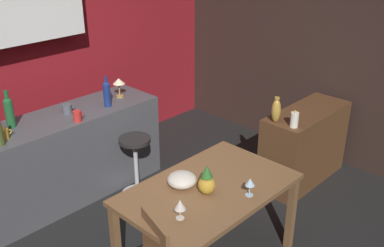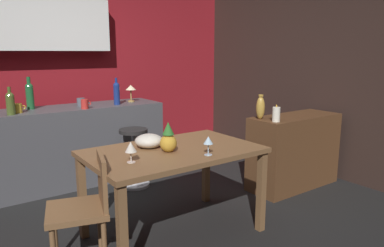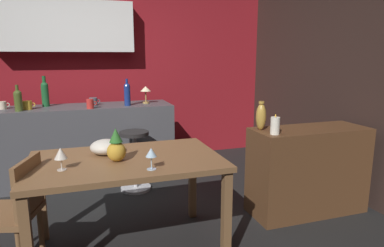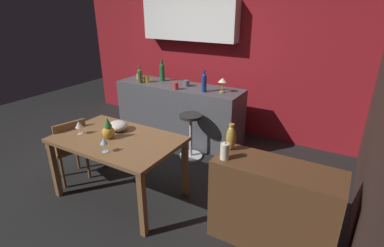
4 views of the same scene
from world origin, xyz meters
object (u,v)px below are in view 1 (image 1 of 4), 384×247
(wine_glass_right, at_px, (250,183))
(fruit_bowl, at_px, (182,180))
(wine_bottle_green, at_px, (9,110))
(cup_mustard, at_px, (3,134))
(vase_brass, at_px, (276,110))
(pillar_candle_tall, at_px, (294,120))
(wine_glass_left, at_px, (180,205))
(pineapple_centerpiece, at_px, (207,181))
(wine_bottle_cobalt, at_px, (107,93))
(sideboard_cabinet, at_px, (304,146))
(bar_stool, at_px, (136,166))
(counter_lamp, at_px, (119,83))
(cup_slate, at_px, (67,109))
(cup_red, at_px, (77,116))
(dining_table, at_px, (208,196))

(wine_glass_right, relative_size, fruit_bowl, 0.64)
(wine_bottle_green, distance_m, cup_mustard, 0.28)
(cup_mustard, xyz_separation_m, vase_brass, (2.09, -1.39, -0.00))
(cup_mustard, bearing_deg, pillar_candle_tall, -36.87)
(wine_glass_left, relative_size, vase_brass, 0.58)
(pineapple_centerpiece, xyz_separation_m, wine_bottle_green, (-0.61, 1.87, 0.22))
(pineapple_centerpiece, bearing_deg, wine_bottle_cobalt, 79.62)
(sideboard_cabinet, bearing_deg, pillar_candle_tall, -166.34)
(bar_stool, xyz_separation_m, counter_lamp, (0.23, 0.51, 0.70))
(wine_glass_left, xyz_separation_m, cup_slate, (0.28, 1.86, 0.09))
(wine_glass_left, distance_m, counter_lamp, 2.05)
(cup_red, height_order, pillar_candle_tall, cup_red)
(sideboard_cabinet, xyz_separation_m, counter_lamp, (-1.25, 1.56, 0.65))
(sideboard_cabinet, height_order, wine_glass_right, wine_glass_right)
(sideboard_cabinet, xyz_separation_m, wine_bottle_green, (-2.40, 1.68, 0.65))
(sideboard_cabinet, height_order, pineapple_centerpiece, pineapple_centerpiece)
(fruit_bowl, xyz_separation_m, vase_brass, (1.38, 0.07, 0.15))
(wine_glass_right, bearing_deg, wine_bottle_green, 110.97)
(fruit_bowl, height_order, wine_bottle_cobalt, wine_bottle_cobalt)
(cup_mustard, bearing_deg, cup_slate, 8.68)
(pineapple_centerpiece, bearing_deg, pillar_candle_tall, 3.48)
(counter_lamp, bearing_deg, bar_stool, -114.66)
(cup_mustard, xyz_separation_m, cup_slate, (0.70, 0.11, -0.00))
(sideboard_cabinet, distance_m, pillar_candle_tall, 0.67)
(fruit_bowl, relative_size, cup_mustard, 1.81)
(cup_slate, bearing_deg, wine_bottle_cobalt, -19.79)
(vase_brass, bearing_deg, fruit_bowl, -177.03)
(sideboard_cabinet, distance_m, pineapple_centerpiece, 1.85)
(sideboard_cabinet, bearing_deg, cup_mustard, 150.06)
(wine_glass_right, xyz_separation_m, fruit_bowl, (-0.26, 0.46, -0.05))
(fruit_bowl, bearing_deg, cup_red, 92.63)
(wine_glass_left, bearing_deg, wine_glass_right, -17.03)
(pillar_candle_tall, bearing_deg, cup_red, 135.22)
(pineapple_centerpiece, relative_size, counter_lamp, 1.13)
(pineapple_centerpiece, relative_size, wine_bottle_cobalt, 0.76)
(wine_bottle_cobalt, relative_size, cup_red, 2.79)
(wine_glass_left, height_order, cup_red, cup_red)
(wine_bottle_cobalt, height_order, cup_slate, wine_bottle_cobalt)
(wine_glass_left, bearing_deg, pineapple_centerpiece, 12.59)
(pineapple_centerpiece, height_order, wine_bottle_green, wine_bottle_green)
(wine_glass_right, relative_size, wine_bottle_green, 0.42)
(fruit_bowl, relative_size, cup_slate, 1.80)
(wine_bottle_green, xyz_separation_m, cup_mustard, (-0.17, -0.20, -0.11))
(pillar_candle_tall, relative_size, vase_brass, 0.67)
(cup_slate, bearing_deg, bar_stool, -53.79)
(dining_table, distance_m, sideboard_cabinet, 1.74)
(wine_bottle_cobalt, bearing_deg, cup_slate, 160.21)
(counter_lamp, bearing_deg, pillar_candle_tall, -64.53)
(cup_mustard, xyz_separation_m, pillar_candle_tall, (2.12, -1.59, -0.05))
(wine_bottle_cobalt, height_order, cup_mustard, wine_bottle_cobalt)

